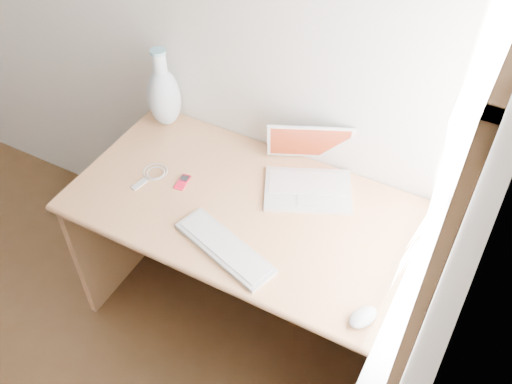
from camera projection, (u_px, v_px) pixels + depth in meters
The scene contains 9 objects.
window at pixel (459, 189), 1.58m from camera, with size 0.11×0.99×1.10m.
desk at pixel (265, 231), 2.43m from camera, with size 1.46×0.73×0.77m.
laptop at pixel (313, 175), 2.27m from camera, with size 0.41×0.41×0.23m.
external_keyboard at pixel (225, 248), 2.07m from camera, with size 0.44×0.25×0.02m.
mouse at pixel (363, 317), 1.85m from camera, with size 0.07×0.11×0.04m, color silver.
ipod at pixel (182, 182), 2.31m from camera, with size 0.05×0.09×0.01m.
cable_coil at pixel (155, 172), 2.36m from camera, with size 0.10×0.10×0.01m, color silver.
remote at pixel (139, 184), 2.31m from camera, with size 0.03×0.07×0.01m, color silver.
vase at pixel (164, 95), 2.48m from camera, with size 0.15×0.15×0.38m.
Camera 1 is at (1.74, 0.05, 2.40)m, focal length 40.00 mm.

